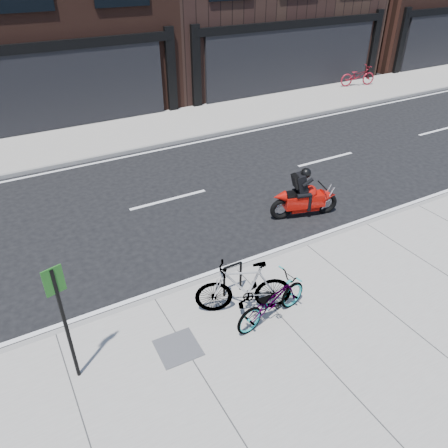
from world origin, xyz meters
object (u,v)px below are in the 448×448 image
bike_rack (233,276)px  bicycle_front (271,301)px  motorcycle (308,197)px  sign_post (63,316)px  bicycle_far (358,76)px  utility_grate (178,348)px  bicycle_rear (244,287)px

bike_rack → bicycle_front: size_ratio=0.43×
motorcycle → sign_post: 7.33m
bicycle_far → utility_grate: 19.63m
bicycle_far → sign_post: size_ratio=0.83×
bike_rack → utility_grate: bike_rack is taller
bicycle_front → bicycle_rear: bearing=25.9°
utility_grate → sign_post: size_ratio=0.32×
bike_rack → sign_post: size_ratio=0.32×
sign_post → bicycle_rear: bearing=-14.2°
bicycle_front → bicycle_rear: 0.60m
bicycle_rear → bike_rack: bearing=-162.8°
utility_grate → bicycle_far: bearing=37.2°
bicycle_far → utility_grate: bearing=140.8°
bicycle_front → bicycle_rear: (-0.34, 0.48, 0.12)m
bike_rack → bicycle_rear: (-0.07, -0.55, 0.14)m
motorcycle → bicycle_far: motorcycle is taller
bicycle_rear → sign_post: bearing=-65.9°
bicycle_rear → utility_grate: size_ratio=2.56×
bicycle_front → sign_post: size_ratio=0.75×
motorcycle → bicycle_far: bearing=56.1°
bike_rack → utility_grate: size_ratio=1.00×
bicycle_far → sign_post: bearing=137.3°
motorcycle → sign_post: sign_post is taller
bicycle_front → utility_grate: bicycle_front is taller
utility_grate → sign_post: (-1.72, 0.29, 1.37)m
bicycle_rear → sign_post: size_ratio=0.83×
bicycle_front → utility_grate: bearing=74.9°
bike_rack → utility_grate: (-1.63, -0.84, -0.43)m
bike_rack → bicycle_front: bearing=-75.0°
bike_rack → sign_post: 3.53m
motorcycle → bicycle_rear: bearing=-129.9°
motorcycle → bicycle_front: bearing=-122.2°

